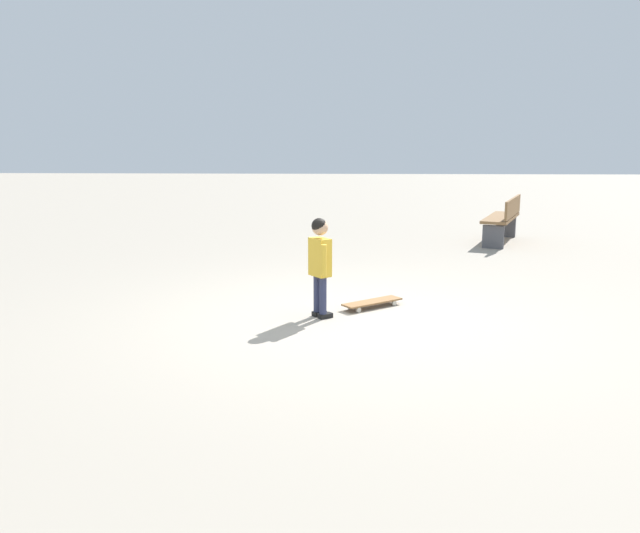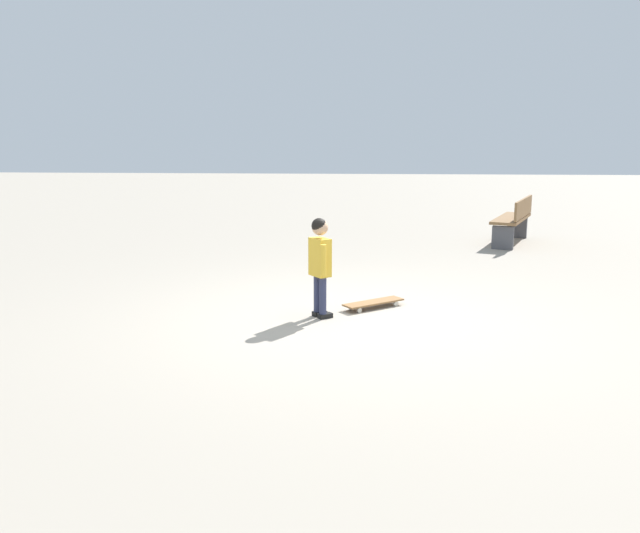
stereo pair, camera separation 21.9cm
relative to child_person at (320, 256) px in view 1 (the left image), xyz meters
name	(u,v)px [view 1 (the left image)]	position (x,y,z in m)	size (l,w,h in m)	color
ground_plane	(352,319)	(-0.05, -0.34, -0.66)	(50.00, 50.00, 0.00)	#9E9384
child_person	(320,256)	(0.00, 0.00, 0.00)	(0.40, 0.27, 1.06)	#2D3351
skateboard	(372,302)	(0.42, -0.57, -0.60)	(0.60, 0.70, 0.07)	olive
street_bench	(504,219)	(5.02, -3.07, -0.23)	(1.65, 1.00, 0.80)	brown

